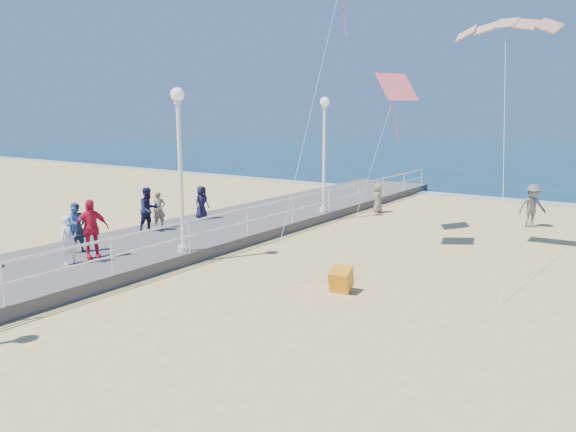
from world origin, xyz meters
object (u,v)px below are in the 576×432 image
Objects in this scene: woman_holding_toddler at (69,240)px; spectator_0 at (77,228)px; box_kite at (341,282)px; spectator_6 at (159,210)px; spectator_7 at (149,209)px; toddler_held at (75,222)px; spectator_3 at (91,229)px; lamp_post_mid at (180,153)px; spectator_4 at (202,202)px; lamp_post_far at (324,142)px; beach_walker_c at (378,198)px; beach_walker_a at (532,206)px.

woman_holding_toddler is 1.46m from spectator_0.
spectator_6 is at bearing 159.48° from box_kite.
spectator_0 is 3.53m from spectator_7.
toddler_held reaches higher than box_kite.
spectator_3 reaches higher than spectator_0.
lamp_post_mid is 3.63× the size of spectator_4.
spectator_4 is at bearing 7.96° from spectator_7.
spectator_0 is (-2.78, -11.04, -2.44)m from lamp_post_far.
lamp_post_mid is 3.54× the size of beach_walker_c.
beach_walker_c is (2.83, 15.12, -0.95)m from toddler_held.
woman_holding_toddler is 1.02× the size of spectator_6.
toddler_held is 4.70m from spectator_7.
spectator_7 is (0.14, -0.64, 0.13)m from spectator_6.
spectator_3 reaches higher than spectator_6.
lamp_post_far is 8.63m from spectator_7.
woman_holding_toddler is 7.67m from spectator_4.
beach_walker_c is (1.29, 3.25, -2.91)m from lamp_post_far.
woman_holding_toddler is at bearing -139.50° from spectator_6.
spectator_3 is 4.00m from spectator_7.
woman_holding_toddler is at bearing -165.52° from box_kite.
toddler_held is 1.56m from spectator_0.
woman_holding_toddler is 0.82m from spectator_3.
spectator_6 is 0.85× the size of spectator_7.
woman_holding_toddler reaches higher than spectator_6.
lamp_post_far is 11.64m from spectator_0.
toddler_held is at bearing -161.89° from spectator_4.
spectator_7 is at bearing 20.24° from woman_holding_toddler.
toddler_held is 0.62× the size of spectator_4.
spectator_3 reaches higher than woman_holding_toddler.
toddler_held is at bearing -138.46° from spectator_3.
spectator_7 reaches higher than spectator_6.
lamp_post_mid is 4.22m from spectator_0.
box_kite is (5.73, -8.55, -3.36)m from lamp_post_far.
lamp_post_mid is at bearing -106.81° from spectator_7.
spectator_0 reaches higher than beach_walker_c.
lamp_post_far is 8.87× the size of box_kite.
spectator_3 is (-0.23, 0.65, -0.36)m from toddler_held.
beach_walker_c is at bearing -11.61° from woman_holding_toddler.
lamp_post_far reaches higher than toddler_held.
spectator_0 is 18.63m from beach_walker_a.
lamp_post_mid is 6.66m from box_kite.
spectator_6 is 9.45m from box_kite.
spectator_4 is 0.84× the size of spectator_7.
box_kite is (7.51, 2.67, -1.04)m from spectator_3.
box_kite is at bearing -48.14° from spectator_3.
spectator_3 is 1.09× the size of spectator_7.
spectator_4 is 1.00× the size of spectator_6.
spectator_7 is 16.43m from beach_walker_a.
toddler_held is at bearing -150.73° from spectator_7.
box_kite is at bearing -66.04° from toddler_held.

